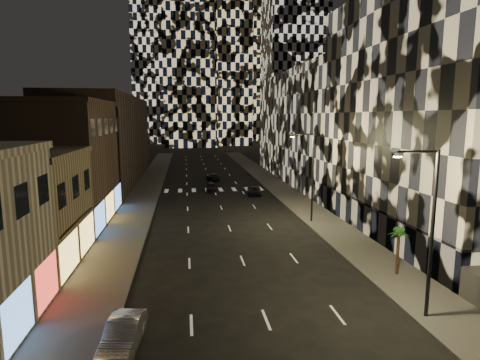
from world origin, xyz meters
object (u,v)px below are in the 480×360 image
object	(u,v)px
car_silver_parked	(123,335)
car_dark_midlane	(211,187)
streetlight_near	(429,222)
car_dark_rightlane	(254,191)
palm_tree	(399,236)
streetlight_far	(310,171)
car_dark_oncoming	(213,177)

from	to	relation	value
car_silver_parked	car_dark_midlane	xyz separation A→B (m)	(6.69, 39.56, -0.07)
streetlight_near	car_silver_parked	bearing A→B (deg)	-177.16
car_dark_rightlane	car_silver_parked	bearing A→B (deg)	-101.73
car_silver_parked	palm_tree	world-z (taller)	palm_tree
streetlight_far	car_dark_oncoming	xyz separation A→B (m)	(-7.85, 28.82, -4.74)
car_silver_parked	car_dark_oncoming	distance (m)	50.18
streetlight_near	car_dark_midlane	world-z (taller)	streetlight_near
car_dark_midlane	car_dark_rightlane	world-z (taller)	car_dark_midlane
car_dark_oncoming	car_dark_rightlane	bearing A→B (deg)	102.22
streetlight_far	palm_tree	distance (m)	14.64
car_silver_parked	car_dark_midlane	bearing A→B (deg)	86.20
palm_tree	car_dark_rightlane	bearing A→B (deg)	99.15
car_dark_midlane	streetlight_far	bearing A→B (deg)	-61.59
streetlight_far	car_dark_oncoming	world-z (taller)	streetlight_far
streetlight_near	car_dark_rightlane	xyz separation A→B (m)	(-3.08, 35.25, -4.80)
streetlight_near	car_dark_midlane	xyz separation A→B (m)	(-8.85, 38.79, -4.73)
car_dark_midlane	car_dark_oncoming	bearing A→B (deg)	87.48
car_dark_oncoming	streetlight_near	bearing A→B (deg)	91.97
streetlight_near	car_silver_parked	size ratio (longest dim) A/B	2.14
car_silver_parked	palm_tree	bearing A→B (deg)	26.31
streetlight_near	car_silver_parked	world-z (taller)	streetlight_near
streetlight_far	car_dark_rightlane	world-z (taller)	streetlight_far
streetlight_far	car_silver_parked	world-z (taller)	streetlight_far
car_silver_parked	car_dark_rightlane	distance (m)	38.12
streetlight_far	car_silver_parked	xyz separation A→B (m)	(-15.54, -20.77, -4.66)
streetlight_far	car_dark_rightlane	distance (m)	16.28
car_dark_midlane	car_dark_rightlane	size ratio (longest dim) A/B	0.92
streetlight_near	car_dark_oncoming	bearing A→B (deg)	99.14
car_dark_midlane	car_dark_rightlane	xyz separation A→B (m)	(5.77, -3.53, -0.07)
car_silver_parked	palm_tree	size ratio (longest dim) A/B	1.28
car_silver_parked	car_dark_rightlane	bearing A→B (deg)	76.71
car_silver_parked	car_dark_midlane	size ratio (longest dim) A/B	1.14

